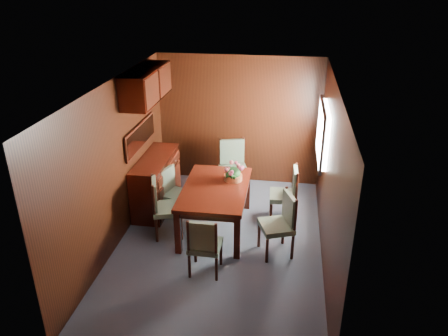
% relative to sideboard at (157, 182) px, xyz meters
% --- Properties ---
extents(ground, '(4.50, 4.50, 0.00)m').
position_rel_sideboard_xyz_m(ground, '(1.25, -1.00, -0.45)').
color(ground, '#3B4451').
rests_on(ground, ground).
extents(room_shell, '(3.06, 4.52, 2.41)m').
position_rel_sideboard_xyz_m(room_shell, '(1.15, -0.67, 1.18)').
color(room_shell, black).
rests_on(room_shell, ground).
extents(sideboard, '(0.48, 1.40, 0.90)m').
position_rel_sideboard_xyz_m(sideboard, '(0.00, 0.00, 0.00)').
color(sideboard, black).
rests_on(sideboard, ground).
extents(dining_table, '(0.99, 1.57, 0.73)m').
position_rel_sideboard_xyz_m(dining_table, '(1.12, -0.58, 0.18)').
color(dining_table, black).
rests_on(dining_table, ground).
extents(chair_left_near, '(0.55, 0.56, 0.95)m').
position_rel_sideboard_xyz_m(chair_left_near, '(0.36, -0.86, 0.08)').
color(chair_left_near, black).
rests_on(chair_left_near, ground).
extents(chair_left_far, '(0.50, 0.51, 0.86)m').
position_rel_sideboard_xyz_m(chair_left_far, '(0.36, -0.29, 0.03)').
color(chair_left_far, black).
rests_on(chair_left_far, ground).
extents(chair_right_near, '(0.57, 0.58, 0.95)m').
position_rel_sideboard_xyz_m(chair_right_near, '(2.15, -1.06, 0.08)').
color(chair_right_near, black).
rests_on(chair_right_near, ground).
extents(chair_right_far, '(0.44, 0.46, 0.93)m').
position_rel_sideboard_xyz_m(chair_right_far, '(2.22, -0.13, 0.07)').
color(chair_right_far, black).
rests_on(chair_right_far, ground).
extents(chair_head, '(0.42, 0.41, 0.88)m').
position_rel_sideboard_xyz_m(chair_head, '(1.17, -1.72, 0.04)').
color(chair_head, black).
rests_on(chair_head, ground).
extents(chair_foot, '(0.60, 0.59, 1.01)m').
position_rel_sideboard_xyz_m(chair_foot, '(1.22, 0.69, 0.11)').
color(chair_foot, black).
rests_on(chair_foot, ground).
extents(flower_centerpiece, '(0.31, 0.31, 0.31)m').
position_rel_sideboard_xyz_m(flower_centerpiece, '(1.35, -0.29, 0.43)').
color(flower_centerpiece, '#B96738').
rests_on(flower_centerpiece, dining_table).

